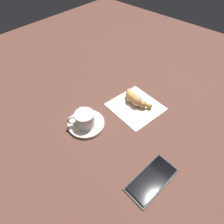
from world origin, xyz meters
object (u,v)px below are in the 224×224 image
(saucer, at_px, (86,124))
(sugar_packet, at_px, (79,123))
(espresso_cup, at_px, (84,119))
(croissant, at_px, (135,99))
(cell_phone, at_px, (152,179))
(napkin, at_px, (136,106))
(teaspoon, at_px, (86,123))

(saucer, distance_m, sugar_packet, 0.03)
(espresso_cup, bearing_deg, croissant, 164.61)
(cell_phone, bearing_deg, saucer, -92.34)
(espresso_cup, height_order, croissant, espresso_cup)
(sugar_packet, height_order, napkin, sugar_packet)
(saucer, height_order, sugar_packet, sugar_packet)
(saucer, xyz_separation_m, espresso_cup, (0.01, 0.00, 0.03))
(saucer, distance_m, teaspoon, 0.01)
(napkin, distance_m, croissant, 0.03)
(saucer, height_order, teaspoon, teaspoon)
(saucer, distance_m, cell_phone, 0.28)
(sugar_packet, height_order, cell_phone, sugar_packet)
(sugar_packet, xyz_separation_m, napkin, (-0.20, 0.08, -0.01))
(saucer, height_order, napkin, saucer)
(saucer, xyz_separation_m, sugar_packet, (0.02, -0.01, 0.01))
(saucer, relative_size, croissant, 0.92)
(croissant, bearing_deg, saucer, -16.42)
(espresso_cup, relative_size, teaspoon, 0.72)
(saucer, distance_m, croissant, 0.20)
(sugar_packet, bearing_deg, espresso_cup, 88.96)
(espresso_cup, xyz_separation_m, napkin, (-0.19, 0.07, -0.03))
(teaspoon, distance_m, croissant, 0.21)
(saucer, height_order, croissant, croissant)
(espresso_cup, distance_m, croissant, 0.21)
(teaspoon, bearing_deg, cell_phone, 88.70)
(cell_phone, bearing_deg, teaspoon, -91.30)
(sugar_packet, distance_m, cell_phone, 0.29)
(teaspoon, bearing_deg, espresso_cup, -36.44)
(napkin, height_order, cell_phone, cell_phone)
(saucer, xyz_separation_m, teaspoon, (0.01, 0.00, 0.01))
(saucer, bearing_deg, teaspoon, 30.57)
(teaspoon, bearing_deg, sugar_packet, -50.95)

